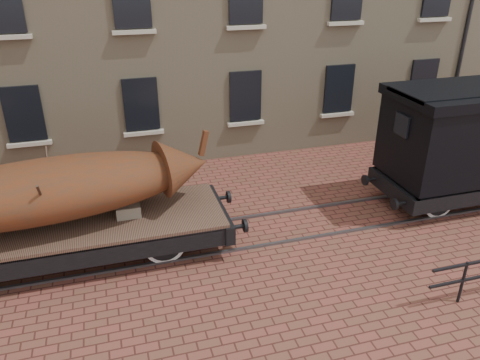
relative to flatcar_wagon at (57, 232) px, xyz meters
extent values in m
plane|color=brown|center=(4.99, 0.00, -0.81)|extent=(90.00, 90.00, 0.00)
cube|color=black|center=(-1.01, 4.96, 1.39)|extent=(1.10, 0.12, 1.70)
cube|color=beige|center=(-1.01, 4.90, 0.44)|extent=(1.30, 0.18, 0.12)
cube|color=black|center=(2.49, 4.96, 1.39)|extent=(1.10, 0.12, 1.70)
cube|color=beige|center=(2.49, 4.90, 0.44)|extent=(1.30, 0.18, 0.12)
cube|color=black|center=(5.99, 4.96, 1.39)|extent=(1.10, 0.12, 1.70)
cube|color=beige|center=(5.99, 4.90, 0.44)|extent=(1.30, 0.18, 0.12)
cube|color=black|center=(9.49, 4.96, 1.39)|extent=(1.10, 0.12, 1.70)
cube|color=beige|center=(9.49, 4.90, 0.44)|extent=(1.30, 0.18, 0.12)
cube|color=black|center=(12.99, 4.96, 1.39)|extent=(1.10, 0.12, 1.70)
cube|color=beige|center=(12.99, 4.90, 0.44)|extent=(1.30, 0.18, 0.12)
cube|color=black|center=(-1.01, 4.96, 4.59)|extent=(1.10, 0.12, 1.70)
cube|color=beige|center=(-1.01, 4.90, 3.64)|extent=(1.30, 0.18, 0.12)
cube|color=beige|center=(2.49, 4.90, 3.64)|extent=(1.30, 0.18, 0.12)
cube|color=beige|center=(5.99, 4.90, 3.64)|extent=(1.30, 0.18, 0.12)
cube|color=beige|center=(9.49, 4.90, 3.64)|extent=(1.30, 0.18, 0.12)
cube|color=beige|center=(12.99, 4.90, 3.64)|extent=(1.30, 0.18, 0.12)
cube|color=#59595E|center=(4.99, -0.72, -0.78)|extent=(30.00, 0.08, 0.06)
cube|color=#59595E|center=(4.99, 0.72, -0.78)|extent=(30.00, 0.08, 0.06)
cylinder|color=black|center=(7.99, -3.80, -0.31)|extent=(0.06, 0.06, 1.00)
cube|color=brown|center=(0.00, 0.00, 0.14)|extent=(7.61, 2.23, 0.12)
cube|color=black|center=(0.00, -1.03, -0.10)|extent=(7.61, 0.16, 0.46)
cube|color=black|center=(0.00, 1.03, -0.10)|extent=(7.61, 0.16, 0.46)
cube|color=black|center=(3.80, 0.00, -0.10)|extent=(0.22, 2.33, 0.46)
cylinder|color=black|center=(4.09, -0.76, -0.10)|extent=(0.35, 0.10, 0.10)
cylinder|color=black|center=(4.26, -0.76, -0.10)|extent=(0.08, 0.32, 0.32)
cylinder|color=black|center=(4.09, 0.76, -0.10)|extent=(0.35, 0.10, 0.10)
cylinder|color=black|center=(4.26, 0.76, -0.10)|extent=(0.08, 0.32, 0.32)
cylinder|color=black|center=(2.33, 0.00, -0.32)|extent=(0.10, 1.93, 0.10)
cylinder|color=silver|center=(2.33, -0.72, -0.32)|extent=(0.97, 0.07, 0.97)
cylinder|color=black|center=(2.33, -0.72, -0.32)|extent=(0.80, 0.10, 0.80)
cube|color=black|center=(2.33, -0.84, -0.08)|extent=(0.91, 0.08, 0.10)
cylinder|color=silver|center=(2.33, 0.72, -0.32)|extent=(0.97, 0.07, 0.97)
cylinder|color=black|center=(2.33, 0.72, -0.32)|extent=(0.80, 0.10, 0.80)
cube|color=black|center=(2.33, 0.84, -0.08)|extent=(0.91, 0.08, 0.10)
cube|color=black|center=(0.00, 0.00, -0.25)|extent=(4.06, 0.06, 0.06)
cube|color=gray|center=(1.62, 0.00, 0.35)|extent=(0.56, 0.51, 0.28)
ellipsoid|color=#612911|center=(-0.04, 0.00, 1.09)|extent=(6.79, 2.83, 1.32)
cone|color=#612911|center=(3.06, 0.38, 1.14)|extent=(1.28, 1.38, 1.25)
cube|color=#612911|center=(3.57, 0.44, 1.63)|extent=(0.28, 0.17, 0.63)
cylinder|color=#413125|center=(-0.04, -0.53, 0.96)|extent=(0.06, 1.13, 1.54)
cylinder|color=#413125|center=(-0.04, 0.53, 0.96)|extent=(0.06, 1.13, 1.54)
cube|color=black|center=(11.59, 1.04, -0.15)|extent=(5.65, 0.15, 0.42)
cube|color=black|center=(8.76, 0.00, -0.15)|extent=(0.21, 2.26, 0.42)
cylinder|color=black|center=(8.34, -0.75, -0.15)|extent=(0.08, 0.30, 0.30)
cylinder|color=black|center=(8.34, 0.75, -0.15)|extent=(0.08, 0.30, 0.30)
cylinder|color=black|center=(9.80, 0.00, -0.36)|extent=(0.09, 1.79, 0.09)
cylinder|color=silver|center=(9.80, -0.72, -0.36)|extent=(0.90, 0.07, 0.90)
cylinder|color=black|center=(9.80, -0.72, -0.36)|extent=(0.74, 0.09, 0.74)
cylinder|color=silver|center=(9.80, 0.72, -0.36)|extent=(0.90, 0.07, 0.90)
cylinder|color=black|center=(9.80, 0.72, -0.36)|extent=(0.74, 0.09, 0.74)
cube|color=black|center=(8.74, 0.00, 1.73)|extent=(0.08, 0.57, 0.57)
camera|label=1|loc=(1.47, -9.90, 5.73)|focal=35.00mm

